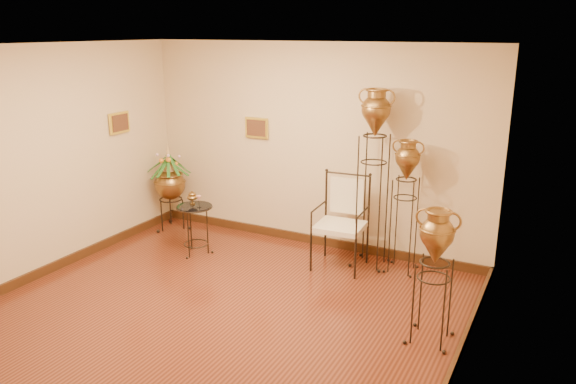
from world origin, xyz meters
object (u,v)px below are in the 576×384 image
at_px(amphora_mid, 405,206).
at_px(planter_urn, 170,181).
at_px(side_table, 195,229).
at_px(armchair, 340,223).
at_px(amphora_tall, 373,177).

height_order(amphora_mid, planter_urn, amphora_mid).
distance_m(amphora_mid, side_table, 2.79).
distance_m(planter_urn, armchair, 2.85).
xyz_separation_m(amphora_tall, planter_urn, (-3.16, -0.08, -0.42)).
xyz_separation_m(amphora_mid, side_table, (-2.65, -0.74, -0.50)).
height_order(amphora_mid, side_table, amphora_mid).
relative_size(amphora_tall, planter_urn, 1.70).
distance_m(armchair, side_table, 1.98).
bearing_deg(side_table, amphora_tall, 18.33).
xyz_separation_m(amphora_tall, side_table, (-2.22, -0.74, -0.82)).
xyz_separation_m(amphora_tall, amphora_mid, (0.42, 0.00, -0.31)).
bearing_deg(planter_urn, amphora_mid, 1.27).
bearing_deg(amphora_tall, side_table, -161.67).
bearing_deg(amphora_mid, armchair, -160.66).
bearing_deg(armchair, amphora_mid, 15.56).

